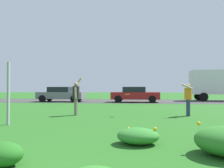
% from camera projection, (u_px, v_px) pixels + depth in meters
% --- Properties ---
extents(ground_plane, '(120.00, 120.00, 0.00)m').
position_uv_depth(ground_plane, '(108.00, 113.00, 12.75)').
color(ground_plane, '#26601E').
extents(highway_strip, '(120.00, 7.72, 0.01)m').
position_uv_depth(highway_strip, '(124.00, 101.00, 24.08)').
color(highway_strip, '#38383A').
rests_on(highway_strip, ground).
extents(highway_center_stripe, '(120.00, 0.16, 0.00)m').
position_uv_depth(highway_center_stripe, '(124.00, 101.00, 24.08)').
color(highway_center_stripe, yellow).
rests_on(highway_center_stripe, ground).
extents(daylily_clump_near_camera, '(0.75, 0.70, 0.41)m').
position_uv_depth(daylily_clump_near_camera, '(224.00, 132.00, 6.08)').
color(daylily_clump_near_camera, '#1E5619').
rests_on(daylily_clump_near_camera, ground).
extents(daylily_clump_front_center, '(0.76, 0.63, 0.42)m').
position_uv_depth(daylily_clump_front_center, '(1.00, 154.00, 3.97)').
color(daylily_clump_front_center, '#23661E').
rests_on(daylily_clump_front_center, ground).
extents(daylily_clump_mid_right, '(1.01, 0.87, 0.40)m').
position_uv_depth(daylily_clump_mid_right, '(138.00, 136.00, 5.59)').
color(daylily_clump_mid_right, '#337F2D').
rests_on(daylily_clump_mid_right, ground).
extents(sign_post_near_path, '(0.07, 0.10, 2.28)m').
position_uv_depth(sign_post_near_path, '(8.00, 93.00, 8.53)').
color(sign_post_near_path, '#93969B').
rests_on(sign_post_near_path, ground).
extents(person_thrower_dark_shirt, '(0.42, 0.50, 1.87)m').
position_uv_depth(person_thrower_dark_shirt, '(76.00, 95.00, 11.54)').
color(person_thrower_dark_shirt, '#232328').
rests_on(person_thrower_dark_shirt, ground).
extents(person_catcher_orange_shirt, '(0.52, 0.51, 1.55)m').
position_uv_depth(person_catcher_orange_shirt, '(188.00, 97.00, 11.24)').
color(person_catcher_orange_shirt, orange).
rests_on(person_catcher_orange_shirt, ground).
extents(frisbee_orange, '(0.24, 0.24, 0.06)m').
position_uv_depth(frisbee_orange, '(127.00, 94.00, 11.25)').
color(frisbee_orange, orange).
extents(car_gray_center_left, '(4.50, 2.00, 1.45)m').
position_uv_depth(car_gray_center_left, '(61.00, 94.00, 23.10)').
color(car_gray_center_left, slate).
rests_on(car_gray_center_left, ground).
extents(car_red_center_right, '(4.50, 2.00, 1.45)m').
position_uv_depth(car_red_center_right, '(135.00, 94.00, 22.22)').
color(car_red_center_right, maroon).
rests_on(car_red_center_right, ground).
extents(box_truck_white, '(6.70, 2.46, 3.20)m').
position_uv_depth(box_truck_white, '(222.00, 84.00, 24.60)').
color(box_truck_white, silver).
rests_on(box_truck_white, ground).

